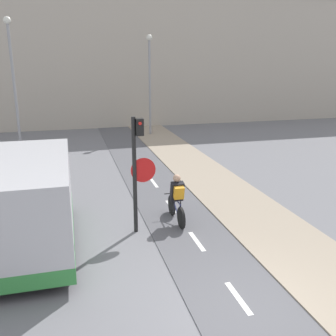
% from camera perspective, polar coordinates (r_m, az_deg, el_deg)
% --- Properties ---
extents(ground_plane, '(120.00, 120.00, 0.00)m').
position_cam_1_polar(ground_plane, '(7.61, 12.36, -20.99)').
color(ground_plane, slate).
extents(bike_lane, '(2.12, 60.00, 0.02)m').
position_cam_1_polar(bike_lane, '(7.61, 12.35, -20.92)').
color(bike_lane, '#56565B').
rests_on(bike_lane, ground_plane).
extents(building_row_background, '(60.00, 5.20, 9.56)m').
position_cam_1_polar(building_row_background, '(28.98, -9.35, 16.28)').
color(building_row_background, '#B2A899').
rests_on(building_row_background, ground_plane).
extents(traffic_light_pole, '(0.67, 0.25, 3.18)m').
position_cam_1_polar(traffic_light_pole, '(9.86, -4.67, 0.83)').
color(traffic_light_pole, black).
rests_on(traffic_light_pole, ground_plane).
extents(street_lamp_far, '(0.36, 0.36, 6.61)m').
position_cam_1_polar(street_lamp_far, '(20.78, -22.59, 13.49)').
color(street_lamp_far, gray).
rests_on(street_lamp_far, ground_plane).
extents(street_lamp_sidewalk, '(0.36, 0.36, 6.07)m').
position_cam_1_polar(street_lamp_sidewalk, '(23.69, -2.81, 14.10)').
color(street_lamp_sidewalk, gray).
rests_on(street_lamp_sidewalk, ground_plane).
extents(cyclist_near, '(0.46, 1.62, 1.44)m').
position_cam_1_polar(cyclist_near, '(10.80, 1.36, -4.82)').
color(cyclist_near, black).
rests_on(cyclist_near, ground_plane).
extents(van, '(2.18, 4.59, 2.31)m').
position_cam_1_polar(van, '(9.75, -20.89, -5.47)').
color(van, '#B7B7BC').
rests_on(van, ground_plane).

